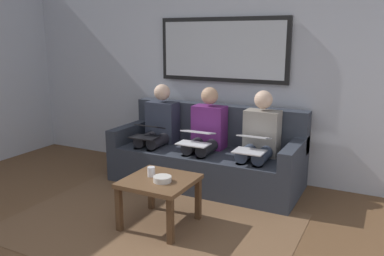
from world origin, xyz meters
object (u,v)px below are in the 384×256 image
(couch, at_px, (208,157))
(bowl, at_px, (162,179))
(coffee_table, at_px, (159,186))
(person_right, at_px, (158,128))
(framed_mirror, at_px, (222,50))
(laptop_white, at_px, (196,137))
(laptop_black, at_px, (147,131))
(person_middle, at_px, (206,134))
(cup, at_px, (151,172))
(laptop_silver, at_px, (252,143))
(person_left, at_px, (259,140))

(couch, distance_m, bowl, 1.28)
(coffee_table, bearing_deg, person_right, -58.15)
(coffee_table, height_order, bowl, bowl)
(framed_mirror, distance_m, person_right, 1.23)
(laptop_white, xyz_separation_m, laptop_black, (0.64, -0.00, -0.00))
(couch, height_order, bowl, couch)
(coffee_table, relative_size, person_middle, 0.53)
(framed_mirror, xyz_separation_m, bowl, (-0.13, 1.65, -1.08))
(laptop_black, bearing_deg, couch, -153.73)
(framed_mirror, height_order, laptop_black, framed_mirror)
(person_right, bearing_deg, cup, 118.58)
(cup, xyz_separation_m, laptop_black, (0.61, -0.88, 0.13))
(cup, bearing_deg, couch, -91.37)
(person_middle, relative_size, laptop_black, 3.47)
(cup, relative_size, person_middle, 0.08)
(coffee_table, relative_size, laptop_silver, 1.62)
(coffee_table, relative_size, person_left, 0.53)
(framed_mirror, bearing_deg, coffee_table, 92.63)
(bowl, xyz_separation_m, laptop_white, (0.13, -0.94, 0.15))
(person_left, distance_m, person_right, 1.28)
(laptop_silver, bearing_deg, person_left, -90.00)
(cup, height_order, laptop_silver, laptop_silver)
(couch, xyz_separation_m, person_middle, (0.00, 0.07, 0.30))
(person_right, bearing_deg, bowl, 122.93)
(laptop_white, distance_m, person_right, 0.69)
(framed_mirror, height_order, cup, framed_mirror)
(person_middle, bearing_deg, coffee_table, 93.68)
(person_middle, bearing_deg, person_left, 180.00)
(person_middle, relative_size, person_right, 1.00)
(couch, xyz_separation_m, person_left, (-0.64, 0.07, 0.30))
(laptop_white, bearing_deg, person_left, -158.54)
(laptop_black, bearing_deg, person_left, -169.07)
(couch, bearing_deg, laptop_white, 90.00)
(person_middle, height_order, laptop_black, person_middle)
(bowl, bearing_deg, cup, -24.19)
(cup, distance_m, laptop_white, 0.88)
(framed_mirror, bearing_deg, cup, 88.97)
(bowl, xyz_separation_m, laptop_black, (0.77, -0.95, 0.15))
(coffee_table, bearing_deg, laptop_white, -85.30)
(bowl, relative_size, person_left, 0.14)
(couch, bearing_deg, coffee_table, 93.47)
(laptop_black, bearing_deg, framed_mirror, -132.27)
(bowl, bearing_deg, couch, -83.93)
(couch, distance_m, framed_mirror, 1.30)
(couch, height_order, laptop_black, couch)
(laptop_silver, bearing_deg, bowl, 62.13)
(cup, height_order, laptop_white, laptop_white)
(person_middle, relative_size, laptop_white, 3.25)
(person_left, xyz_separation_m, laptop_white, (0.64, 0.25, 0.02))
(laptop_white, bearing_deg, laptop_black, -0.40)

